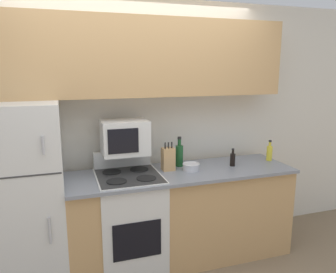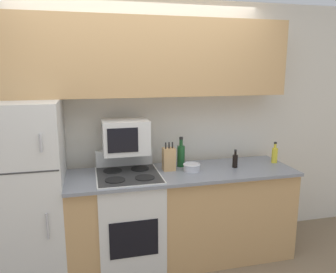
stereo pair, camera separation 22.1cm
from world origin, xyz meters
name	(u,v)px [view 2 (the right image)]	position (x,y,z in m)	size (l,w,h in m)	color
wall_back	(139,127)	(0.00, 0.74, 1.27)	(8.00, 0.05, 2.55)	silver
lower_cabinets	(182,215)	(0.35, 0.31, 0.46)	(2.17, 0.67, 0.91)	tan
refrigerator	(24,193)	(-1.08, 0.35, 0.81)	(0.70, 0.73, 1.61)	silver
upper_cabinets	(141,58)	(0.00, 0.55, 1.97)	(2.87, 0.34, 0.72)	tan
stove	(129,219)	(-0.17, 0.30, 0.48)	(0.58, 0.65, 1.08)	silver
microwave	(126,137)	(-0.17, 0.45, 1.25)	(0.43, 0.32, 0.32)	silver
knife_block	(169,159)	(0.23, 0.37, 1.02)	(0.12, 0.10, 0.28)	tan
bowl	(192,167)	(0.44, 0.29, 0.95)	(0.17, 0.17, 0.07)	silver
bottle_cooking_spray	(275,155)	(1.36, 0.35, 1.00)	(0.06, 0.06, 0.22)	gold
bottle_wine_green	(181,155)	(0.38, 0.46, 1.03)	(0.08, 0.08, 0.30)	#194C23
bottle_soy_sauce	(235,161)	(0.89, 0.29, 0.98)	(0.05, 0.05, 0.18)	black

